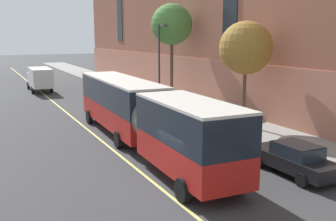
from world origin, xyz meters
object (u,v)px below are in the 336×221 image
parked_car_black_5 (294,159)px  box_truck (40,78)px  parked_car_champagne_2 (200,122)px  street_lamp (160,57)px  street_tree_far_uptown (246,48)px  street_tree_far_downtown (172,25)px  parked_car_navy_1 (124,94)px  parked_car_darkgray_3 (103,85)px  parked_car_black_6 (153,104)px  city_bus (141,112)px

parked_car_black_5 → box_truck: size_ratio=0.67×
parked_car_champagne_2 → street_lamp: bearing=80.2°
street_tree_far_uptown → street_tree_far_downtown: size_ratio=0.79×
parked_car_navy_1 → parked_car_black_5: same height
parked_car_darkgray_3 → parked_car_black_6: 14.71m
street_tree_far_uptown → street_tree_far_downtown: (0.00, 11.47, 1.85)m
box_truck → street_tree_far_uptown: 27.98m
street_tree_far_uptown → street_lamp: (-1.90, 10.03, -1.05)m
city_bus → street_lamp: bearing=60.0°
parked_car_navy_1 → street_lamp: 6.22m
parked_car_darkgray_3 → parked_car_navy_1: bearing=-92.0°
box_truck → street_tree_far_uptown: size_ratio=0.97×
street_tree_far_downtown → street_lamp: size_ratio=1.27×
parked_car_champagne_2 → street_tree_far_uptown: 6.12m
box_truck → parked_car_champagne_2: bearing=-75.6°
box_truck → street_tree_far_downtown: bearing=-54.3°
parked_car_darkgray_3 → box_truck: 7.49m
parked_car_black_5 → street_tree_far_uptown: (3.80, 8.99, 4.91)m
city_bus → parked_car_black_5: (4.76, -7.49, -1.37)m
parked_car_black_6 → box_truck: (-6.65, 17.94, 0.85)m
city_bus → parked_car_black_6: size_ratio=4.19×
parked_car_darkgray_3 → box_truck: box_truck is taller
parked_car_darkgray_3 → parked_car_black_6: size_ratio=0.94×
parked_car_darkgray_3 → parked_car_black_6: (-0.06, -14.71, 0.00)m
parked_car_navy_1 → parked_car_black_5: (0.03, -23.50, -0.00)m
street_tree_far_downtown → parked_car_black_5: bearing=-100.5°
parked_car_navy_1 → parked_car_black_6: bearing=-88.1°
parked_car_darkgray_3 → city_bus: bearing=-101.8°
parked_car_champagne_2 → street_tree_far_downtown: 13.82m
city_bus → parked_car_black_6: 10.60m
parked_car_navy_1 → parked_car_champagne_2: size_ratio=1.03×
parked_car_black_5 → parked_car_champagne_2: bearing=89.0°
box_truck → street_lamp: street_lamp is taller
parked_car_darkgray_3 → parked_car_champagne_2: bearing=-90.2°
parked_car_darkgray_3 → box_truck: (-6.70, 3.24, 0.85)m
parked_car_champagne_2 → parked_car_darkgray_3: (0.09, 22.50, -0.00)m
parked_car_black_6 → parked_car_darkgray_3: bearing=89.8°
parked_car_black_6 → street_tree_far_uptown: 9.88m
street_tree_far_uptown → street_tree_far_downtown: street_tree_far_downtown is taller
parked_car_navy_1 → street_lamp: size_ratio=0.63×
city_bus → box_truck: bearing=93.6°
parked_car_navy_1 → street_tree_far_downtown: size_ratio=0.49×
box_truck → parked_car_black_5: bearing=-79.5°
parked_car_black_5 → parked_car_black_6: 16.76m
parked_car_darkgray_3 → parked_car_black_5: same height
city_bus → parked_car_navy_1: (4.73, 16.02, -1.37)m
parked_car_navy_1 → street_tree_far_uptown: (3.83, -14.51, 4.91)m
parked_car_darkgray_3 → box_truck: bearing=154.2°
parked_car_navy_1 → street_lamp: street_lamp is taller
parked_car_darkgray_3 → parked_car_black_5: size_ratio=0.90×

